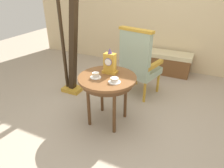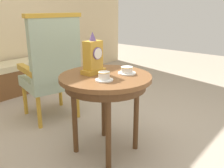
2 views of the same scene
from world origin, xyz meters
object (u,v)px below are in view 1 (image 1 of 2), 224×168
at_px(mantel_clock, 110,63).
at_px(harp, 70,50).
at_px(armchair, 138,62).
at_px(teacup_right, 114,80).
at_px(side_table, 107,82).
at_px(teacup_left, 96,75).
at_px(window_bench, 163,62).

relative_size(mantel_clock, harp, 0.18).
bearing_deg(armchair, teacup_right, -88.74).
bearing_deg(side_table, teacup_right, -35.13).
height_order(mantel_clock, harp, harp).
bearing_deg(harp, mantel_clock, -22.98).
distance_m(side_table, teacup_right, 0.21).
relative_size(teacup_right, armchair, 0.13).
bearing_deg(teacup_left, window_bench, 78.69).
bearing_deg(window_bench, teacup_right, -94.18).
xyz_separation_m(side_table, window_bench, (0.30, 1.99, -0.38)).
bearing_deg(harp, teacup_right, -29.43).
relative_size(teacup_left, window_bench, 0.12).
distance_m(harp, window_bench, 2.00).
bearing_deg(teacup_right, mantel_clock, 127.18).
bearing_deg(teacup_right, armchair, 91.26).
distance_m(side_table, window_bench, 2.05).
height_order(teacup_right, armchair, armchair).
bearing_deg(teacup_left, harp, 143.80).
bearing_deg(side_table, teacup_left, -142.78).
relative_size(side_table, harp, 0.40).
relative_size(side_table, window_bench, 0.65).
relative_size(teacup_right, mantel_clock, 0.44).
bearing_deg(armchair, mantel_clock, -101.02).
distance_m(teacup_right, armchair, 0.96).
height_order(armchair, window_bench, armchair).
distance_m(side_table, teacup_left, 0.18).
bearing_deg(teacup_left, armchair, 75.57).
height_order(harp, window_bench, harp).
distance_m(armchair, window_bench, 1.21).
distance_m(side_table, mantel_clock, 0.24).
distance_m(teacup_left, armchair, 0.98).
relative_size(side_table, teacup_left, 5.47).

